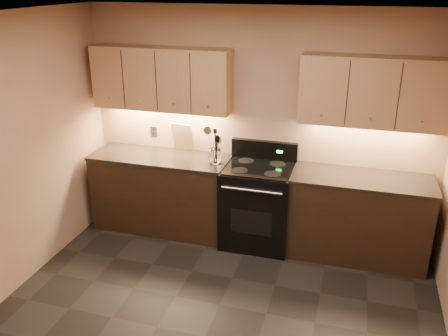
{
  "coord_description": "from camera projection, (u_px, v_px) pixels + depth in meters",
  "views": [
    {
      "loc": [
        1.06,
        -3.04,
        2.87
      ],
      "look_at": [
        -0.25,
        1.45,
        0.97
      ],
      "focal_mm": 38.0,
      "sensor_mm": 36.0,
      "label": 1
    }
  ],
  "objects": [
    {
      "name": "cutting_board",
      "position": [
        183.0,
        137.0,
        5.62
      ],
      "size": [
        0.28,
        0.13,
        0.34
      ],
      "primitive_type": "cube",
      "rotation": [
        0.24,
        0.0,
        -0.13
      ],
      "color": "tan",
      "rests_on": "counter_left"
    },
    {
      "name": "wooden_spoon",
      "position": [
        213.0,
        150.0,
        5.24
      ],
      "size": [
        0.13,
        0.12,
        0.29
      ],
      "primitive_type": null,
      "rotation": [
        -0.13,
        0.26,
        0.28
      ],
      "color": "tan",
      "rests_on": "utensil_crock"
    },
    {
      "name": "wall_back",
      "position": [
        259.0,
        126.0,
        5.35
      ],
      "size": [
        4.0,
        0.04,
        2.6
      ],
      "primitive_type": "cube",
      "color": "tan",
      "rests_on": "ground"
    },
    {
      "name": "steel_skimmer",
      "position": [
        216.0,
        146.0,
        5.2
      ],
      "size": [
        0.21,
        0.14,
        0.41
      ],
      "primitive_type": null,
      "rotation": [
        -0.15,
        -0.3,
        0.12
      ],
      "color": "silver",
      "rests_on": "utensil_crock"
    },
    {
      "name": "outlet_plate",
      "position": [
        154.0,
        131.0,
        5.75
      ],
      "size": [
        0.08,
        0.01,
        0.12
      ],
      "primitive_type": "cube",
      "color": "#B2B5BA",
      "rests_on": "wall_back"
    },
    {
      "name": "black_turner",
      "position": [
        216.0,
        146.0,
        5.21
      ],
      "size": [
        0.14,
        0.2,
        0.39
      ],
      "primitive_type": null,
      "rotation": [
        -0.28,
        -0.02,
        0.32
      ],
      "color": "black",
      "rests_on": "utensil_crock"
    },
    {
      "name": "counter_right",
      "position": [
        358.0,
        217.0,
        5.09
      ],
      "size": [
        1.46,
        0.62,
        0.93
      ],
      "color": "black",
      "rests_on": "ground"
    },
    {
      "name": "upper_cab_left",
      "position": [
        161.0,
        79.0,
        5.31
      ],
      "size": [
        1.6,
        0.3,
        0.7
      ],
      "primitive_type": "cube",
      "color": "tan",
      "rests_on": "wall_back"
    },
    {
      "name": "ceiling",
      "position": [
        199.0,
        21.0,
        3.08
      ],
      "size": [
        4.0,
        4.0,
        0.0
      ],
      "primitive_type": "plane",
      "rotation": [
        3.14,
        0.0,
        0.0
      ],
      "color": "silver",
      "rests_on": "wall_back"
    },
    {
      "name": "black_spoon",
      "position": [
        215.0,
        148.0,
        5.25
      ],
      "size": [
        0.1,
        0.09,
        0.32
      ],
      "primitive_type": null,
      "rotation": [
        0.07,
        0.13,
        -0.03
      ],
      "color": "black",
      "rests_on": "utensil_crock"
    },
    {
      "name": "stove",
      "position": [
        258.0,
        204.0,
        5.35
      ],
      "size": [
        0.76,
        0.68,
        1.14
      ],
      "color": "black",
      "rests_on": "ground"
    },
    {
      "name": "utensil_crock",
      "position": [
        215.0,
        156.0,
        5.28
      ],
      "size": [
        0.15,
        0.15,
        0.17
      ],
      "color": "white",
      "rests_on": "counter_left"
    },
    {
      "name": "counter_left",
      "position": [
        162.0,
        192.0,
        5.68
      ],
      "size": [
        1.62,
        0.62,
        0.93
      ],
      "color": "black",
      "rests_on": "ground"
    },
    {
      "name": "upper_cab_right",
      "position": [
        373.0,
        92.0,
        4.72
      ],
      "size": [
        1.44,
        0.3,
        0.7
      ],
      "primitive_type": "cube",
      "color": "tan",
      "rests_on": "wall_back"
    }
  ]
}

